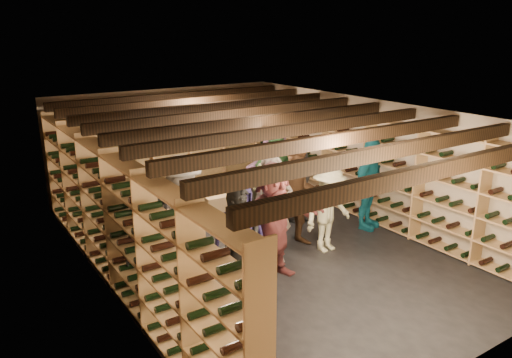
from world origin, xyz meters
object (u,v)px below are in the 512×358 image
Objects in this scene: crate_stack_left at (157,227)px; crate_stack_right at (217,208)px; person_8 at (298,196)px; person_12 at (298,185)px; person_6 at (239,234)px; person_5 at (273,221)px; person_2 at (267,206)px; person_9 at (183,212)px; person_0 at (155,238)px; crate_loose at (280,197)px; person_11 at (274,171)px; person_4 at (369,184)px; person_1 at (240,248)px; person_10 at (275,179)px; person_3 at (328,209)px; person_7 at (272,209)px.

crate_stack_right is at bearing 10.32° from crate_stack_left.
person_8 reaches higher than person_12.
person_5 is at bearing 10.86° from person_6.
person_2 is 0.84× the size of person_9.
crate_stack_right is 2.06m from person_8.
person_6 is (1.15, -0.42, -0.05)m from person_0.
crate_loose is 3.93m from person_6.
person_0 is 3.70m from person_11.
person_9 is at bearing -91.38° from crate_stack_left.
person_4 is at bearing 11.78° from person_5.
crate_stack_left is 1.15× the size of crate_loose.
person_1 is 3.02m from person_10.
person_1 is 1.16× the size of person_3.
person_1 is 0.96× the size of person_7.
person_7 is 0.99× the size of person_9.
person_10 is 1.01× the size of person_11.
person_5 is (-2.67, -0.62, 0.04)m from person_4.
person_1 is 0.94× the size of person_11.
person_2 is at bearing 35.76° from person_1.
person_11 reaches higher than person_3.
person_11 is (2.56, 1.07, 0.01)m from person_9.
crate_stack_right is 0.35× the size of person_12.
person_3 is (0.89, -2.31, 0.50)m from crate_stack_right.
crate_stack_right is 1.38m from person_11.
person_7 is at bearing 28.75° from person_1.
crate_stack_left is 1.37m from person_9.
person_9 is at bearing 155.19° from person_3.
person_6 is at bearing -133.81° from person_10.
person_9 is at bearing 173.77° from person_7.
person_0 is 4.36m from person_4.
person_11 reaches higher than person_6.
person_12 is (2.35, 1.59, -0.08)m from person_6.
person_11 is (-0.60, -0.62, 0.85)m from crate_loose.
person_8 is at bearing 42.90° from person_6.
person_1 reaches higher than person_2.
person_2 is 1.38m from person_6.
person_7 is at bearing -19.54° from person_9.
crate_stack_right is 2.74m from person_6.
crate_loose is 1.71m from person_10.
person_10 is at bearing 63.18° from person_6.
person_9 reaches higher than person_7.
person_0 is 0.93× the size of person_5.
person_2 is (1.42, 1.41, -0.11)m from person_1.
person_8 is (1.59, 0.63, 0.12)m from person_6.
person_4 is 2.37m from person_7.
person_4 reaches higher than person_1.
person_4 reaches higher than person_2.
person_1 is (-3.07, -3.28, 0.80)m from crate_loose.
person_7 is 1.56m from person_10.
person_9 is at bearing -151.93° from crate_loose.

